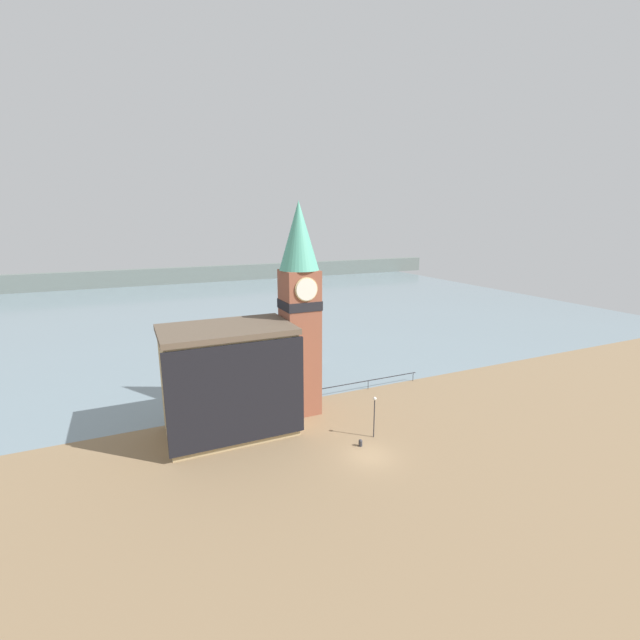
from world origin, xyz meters
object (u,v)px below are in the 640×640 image
Objects in this scene: clock_tower at (300,305)px; pier_building at (229,381)px; boat_near at (300,358)px; lamp_post at (374,409)px; mooring_bollard_near at (360,442)px.

pier_building is (-7.62, -1.50, -6.19)m from clock_tower.
boat_near is (5.59, 14.25, -10.58)m from clock_tower.
lamp_post is (11.60, -6.43, -2.35)m from pier_building.
lamp_post is at bearing -63.39° from clock_tower.
clock_tower reaches higher than lamp_post.
pier_building is 13.05m from mooring_bollard_near.
mooring_bollard_near is 0.16× the size of lamp_post.
clock_tower reaches higher than boat_near.
lamp_post is (3.97, -7.93, -8.53)m from clock_tower.
clock_tower is 5.40× the size of lamp_post.
mooring_bollard_near is at bearing -37.16° from pier_building.
pier_building reaches higher than boat_near.
clock_tower reaches higher than mooring_bollard_near.
pier_building is at bearing -129.32° from boat_near.
clock_tower is at bearing 11.16° from pier_building.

